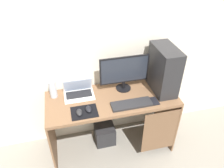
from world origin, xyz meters
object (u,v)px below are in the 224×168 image
object	(u,v)px
mouse_left	(89,109)
subwoofer	(105,134)
keyboard	(132,104)
cell_phone	(155,101)
mouse_right	(79,112)
speaker	(53,89)
pc_tower	(164,70)
laptop	(79,92)
monitor	(124,72)

from	to	relation	value
mouse_left	subwoofer	bearing A→B (deg)	49.08
keyboard	cell_phone	world-z (taller)	keyboard
keyboard	mouse_right	xyz separation A→B (m)	(-0.53, -0.00, 0.01)
keyboard	mouse_left	size ratio (longest dim) A/B	4.38
speaker	mouse_right	bearing A→B (deg)	-55.74
keyboard	cell_phone	bearing A→B (deg)	-0.70
pc_tower	keyboard	distance (m)	0.51
mouse_right	mouse_left	bearing A→B (deg)	14.74
speaker	keyboard	world-z (taller)	speaker
speaker	mouse_left	bearing A→B (deg)	-43.90
laptop	speaker	distance (m)	0.27
monitor	laptop	size ratio (longest dim) A/B	1.69
cell_phone	speaker	bearing A→B (deg)	161.70
monitor	keyboard	distance (m)	0.36
pc_tower	keyboard	world-z (taller)	pc_tower
monitor	laptop	xyz separation A→B (m)	(-0.50, 0.01, -0.18)
laptop	subwoofer	bearing A→B (deg)	-9.89
pc_tower	cell_phone	size ratio (longest dim) A/B	3.92
monitor	mouse_right	size ratio (longest dim) A/B	5.56
monitor	cell_phone	world-z (taller)	monitor
mouse_right	cell_phone	xyz separation A→B (m)	(0.79, 0.00, -0.02)
monitor	speaker	world-z (taller)	monitor
pc_tower	mouse_left	distance (m)	0.89
pc_tower	subwoofer	distance (m)	1.11
pc_tower	keyboard	bearing A→B (deg)	-155.54
mouse_left	pc_tower	bearing A→B (deg)	10.99
subwoofer	speaker	bearing A→B (deg)	171.11
monitor	keyboard	size ratio (longest dim) A/B	1.27
mouse_left	cell_phone	world-z (taller)	mouse_left
pc_tower	mouse_right	xyz separation A→B (m)	(-0.94, -0.19, -0.23)
monitor	mouse_left	bearing A→B (deg)	-148.92
monitor	laptop	distance (m)	0.53
laptop	subwoofer	distance (m)	0.74
mouse_left	mouse_right	distance (m)	0.10
laptop	subwoofer	world-z (taller)	laptop
keyboard	monitor	bearing A→B (deg)	90.15
mouse_right	subwoofer	distance (m)	0.77
mouse_right	subwoofer	size ratio (longest dim) A/B	0.40
speaker	laptop	bearing A→B (deg)	-7.87
speaker	mouse_right	xyz separation A→B (m)	(0.23, -0.34, -0.08)
speaker	monitor	bearing A→B (deg)	-3.65
pc_tower	speaker	bearing A→B (deg)	172.71
mouse_right	speaker	bearing A→B (deg)	124.26
pc_tower	speaker	world-z (taller)	pc_tower
pc_tower	mouse_left	size ratio (longest dim) A/B	5.31
mouse_right	pc_tower	bearing A→B (deg)	11.37
monitor	subwoofer	world-z (taller)	monitor
mouse_left	mouse_right	world-z (taller)	same
monitor	subwoofer	xyz separation A→B (m)	(-0.24, -0.03, -0.87)
laptop	keyboard	distance (m)	0.58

